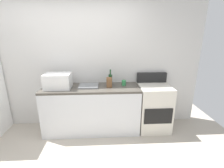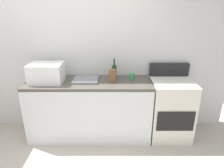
{
  "view_description": "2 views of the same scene",
  "coord_description": "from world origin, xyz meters",
  "px_view_note": "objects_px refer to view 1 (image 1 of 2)",
  "views": [
    {
      "loc": [
        0.54,
        -1.66,
        1.83
      ],
      "look_at": [
        0.69,
        1.04,
        1.0
      ],
      "focal_mm": 25.71,
      "sensor_mm": 36.0,
      "label": 1
    },
    {
      "loc": [
        0.64,
        -1.48,
        1.89
      ],
      "look_at": [
        0.64,
        0.84,
        1.0
      ],
      "focal_mm": 31.72,
      "sensor_mm": 36.0,
      "label": 2
    }
  ],
  "objects_px": {
    "coffee_mug": "(124,83)",
    "microwave": "(58,81)",
    "stove_oven": "(153,107)",
    "knife_block": "(109,82)",
    "wine_bottle": "(110,79)"
  },
  "relations": [
    {
      "from": "wine_bottle",
      "to": "coffee_mug",
      "type": "relative_size",
      "value": 3.0
    },
    {
      "from": "microwave",
      "to": "wine_bottle",
      "type": "bearing_deg",
      "value": 9.51
    },
    {
      "from": "wine_bottle",
      "to": "knife_block",
      "type": "height_order",
      "value": "wine_bottle"
    },
    {
      "from": "stove_oven",
      "to": "microwave",
      "type": "bearing_deg",
      "value": -179.1
    },
    {
      "from": "microwave",
      "to": "knife_block",
      "type": "relative_size",
      "value": 2.56
    },
    {
      "from": "coffee_mug",
      "to": "knife_block",
      "type": "relative_size",
      "value": 0.56
    },
    {
      "from": "coffee_mug",
      "to": "knife_block",
      "type": "xyz_separation_m",
      "value": [
        -0.29,
        -0.09,
        0.04
      ]
    },
    {
      "from": "coffee_mug",
      "to": "knife_block",
      "type": "bearing_deg",
      "value": -162.35
    },
    {
      "from": "stove_oven",
      "to": "knife_block",
      "type": "height_order",
      "value": "stove_oven"
    },
    {
      "from": "wine_bottle",
      "to": "stove_oven",
      "type": "bearing_deg",
      "value": -8.83
    },
    {
      "from": "stove_oven",
      "to": "coffee_mug",
      "type": "relative_size",
      "value": 11.0
    },
    {
      "from": "stove_oven",
      "to": "knife_block",
      "type": "bearing_deg",
      "value": -178.83
    },
    {
      "from": "coffee_mug",
      "to": "microwave",
      "type": "bearing_deg",
      "value": -175.23
    },
    {
      "from": "coffee_mug",
      "to": "knife_block",
      "type": "height_order",
      "value": "knife_block"
    },
    {
      "from": "microwave",
      "to": "coffee_mug",
      "type": "xyz_separation_m",
      "value": [
        1.21,
        0.1,
        -0.09
      ]
    }
  ]
}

